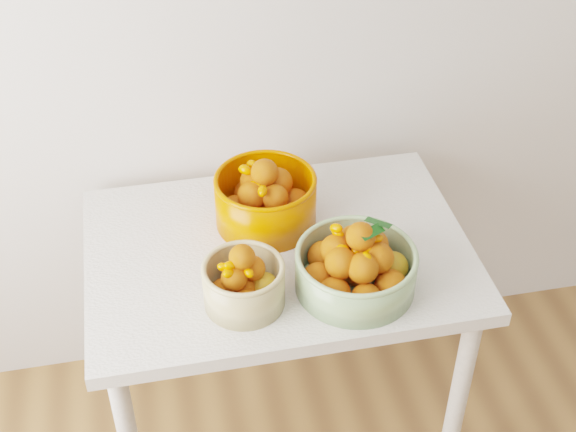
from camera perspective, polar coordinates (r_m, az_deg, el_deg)
name	(u,v)px	position (r m, az deg, el deg)	size (l,w,h in m)	color
table	(278,274)	(2.16, -0.68, -4.16)	(1.00, 0.70, 0.75)	silver
bowl_cream	(244,283)	(1.91, -3.18, -4.77)	(0.26, 0.26, 0.17)	tan
bowl_green	(356,266)	(1.95, 4.85, -3.59)	(0.38, 0.38, 0.19)	#8BAB77
bowl_orange	(265,199)	(2.14, -1.62, 1.24)	(0.29, 0.29, 0.20)	#D64E00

